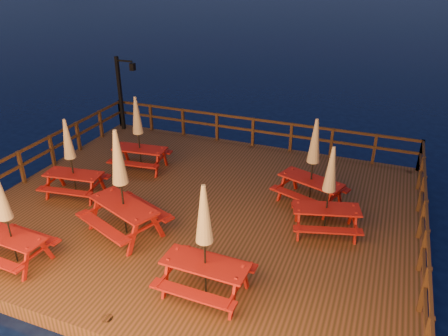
# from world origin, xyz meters

# --- Properties ---
(ground) EXTENTS (500.00, 500.00, 0.00)m
(ground) POSITION_xyz_m (0.00, 0.00, 0.00)
(ground) COLOR black
(ground) RESTS_ON ground
(deck) EXTENTS (12.00, 10.00, 0.40)m
(deck) POSITION_xyz_m (0.00, 0.00, 0.20)
(deck) COLOR #402D14
(deck) RESTS_ON ground
(deck_piles) EXTENTS (11.44, 9.44, 1.40)m
(deck_piles) POSITION_xyz_m (0.00, 0.00, -0.30)
(deck_piles) COLOR #362011
(deck_piles) RESTS_ON ground
(railing) EXTENTS (11.80, 9.75, 1.10)m
(railing) POSITION_xyz_m (0.00, 1.78, 1.16)
(railing) COLOR #362011
(railing) RESTS_ON deck
(lamp_post) EXTENTS (0.85, 0.18, 3.00)m
(lamp_post) POSITION_xyz_m (-5.39, 4.55, 2.20)
(lamp_post) COLOR black
(lamp_post) RESTS_ON deck
(picnic_table_0) EXTENTS (1.87, 1.62, 2.43)m
(picnic_table_0) POSITION_xyz_m (-3.79, -0.73, 1.66)
(picnic_table_0) COLOR maroon
(picnic_table_0) RESTS_ON deck
(picnic_table_1) EXTENTS (1.73, 1.46, 2.36)m
(picnic_table_1) POSITION_xyz_m (-3.06, -3.85, 1.63)
(picnic_table_1) COLOR maroon
(picnic_table_1) RESTS_ON deck
(picnic_table_2) EXTENTS (1.88, 1.56, 2.64)m
(picnic_table_2) POSITION_xyz_m (1.56, -3.19, 1.77)
(picnic_table_2) COLOR maroon
(picnic_table_2) RESTS_ON deck
(picnic_table_3) EXTENTS (2.48, 2.28, 2.88)m
(picnic_table_3) POSITION_xyz_m (-1.29, -1.88, 1.90)
(picnic_table_3) COLOR maroon
(picnic_table_3) RESTS_ON deck
(picnic_table_4) EXTENTS (2.02, 1.82, 2.44)m
(picnic_table_4) POSITION_xyz_m (3.54, 0.05, 1.67)
(picnic_table_4) COLOR maroon
(picnic_table_4) RESTS_ON deck
(picnic_table_5) EXTENTS (2.22, 2.03, 2.61)m
(picnic_table_5) POSITION_xyz_m (2.87, 1.38, 1.75)
(picnic_table_5) COLOR maroon
(picnic_table_5) RESTS_ON deck
(picnic_table_6) EXTENTS (1.91, 1.63, 2.52)m
(picnic_table_6) POSITION_xyz_m (-2.91, 1.56, 1.71)
(picnic_table_6) COLOR maroon
(picnic_table_6) RESTS_ON deck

